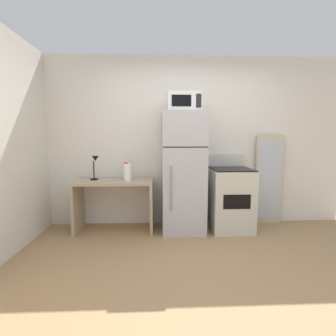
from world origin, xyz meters
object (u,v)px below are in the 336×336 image
Objects in this scene: microwave at (184,102)px; oven_range at (230,198)px; spray_bottle at (126,172)px; leaning_mirror at (269,180)px; refrigerator at (183,172)px; desk at (115,196)px; paper_towel_roll at (127,172)px; desk_lamp at (95,164)px.

microwave reaches higher than oven_range.
spray_bottle is 1.60m from oven_range.
leaning_mirror is (0.69, 0.26, 0.23)m from oven_range.
refrigerator reaches higher than oven_range.
microwave is at bearing -3.42° from desk.
desk is 4.49× the size of spray_bottle.
microwave is 0.42× the size of oven_range.
paper_towel_roll is 0.96× the size of spray_bottle.
refrigerator is 0.99m from microwave.
spray_bottle is at bearing -176.83° from leaning_mirror.
microwave is (0.00, -0.02, 0.99)m from refrigerator.
microwave is at bearing -0.47° from paper_towel_roll.
oven_range is 0.77m from leaning_mirror.
microwave reaches higher than spray_bottle.
oven_range is at bearing -159.68° from leaning_mirror.
leaning_mirror is (1.40, 0.26, -0.16)m from refrigerator.
desk_lamp is at bearing 175.91° from microwave.
refrigerator is (0.80, 0.01, -0.01)m from paper_towel_roll.
oven_range is (0.71, 0.01, -0.40)m from refrigerator.
refrigerator is (1.00, -0.04, 0.34)m from desk.
leaning_mirror is (2.40, 0.22, 0.18)m from desk.
desk is at bearing 176.58° from microwave.
leaning_mirror is at bearing 11.46° from microwave.
desk is at bearing -6.51° from desk_lamp.
refrigerator is at bearing -9.30° from spray_bottle.
desk_lamp is 0.77× the size of microwave.
spray_bottle is (0.44, 0.07, -0.14)m from desk_lamp.
leaning_mirror is at bearing 5.32° from desk.
refrigerator reaches higher than spray_bottle.
desk_lamp is 1.47× the size of paper_towel_roll.
microwave reaches higher than desk.
desk is at bearing 178.94° from oven_range.
leaning_mirror is at bearing 20.32° from oven_range.
refrigerator is (1.28, -0.07, -0.13)m from desk_lamp.
refrigerator is 1.43m from leaning_mirror.
oven_range reaches higher than paper_towel_roll.
oven_range is at bearing -4.83° from spray_bottle.
desk_lamp is 0.50m from paper_towel_roll.
spray_bottle is 0.14× the size of refrigerator.
oven_range is (1.99, -0.06, -0.52)m from desk_lamp.
leaning_mirror reaches higher than desk_lamp.
paper_towel_roll is at bearing -172.84° from leaning_mirror.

